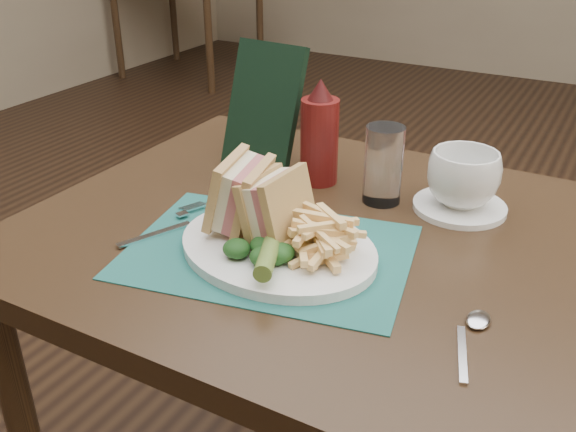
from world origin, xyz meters
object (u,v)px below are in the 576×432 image
object	(u,v)px
coffee_cup	(463,178)
check_presenter	(263,108)
table_bg_left	(189,22)
plate	(278,248)
sandwich_half_a	(226,191)
table_main	(317,409)
placemat	(269,251)
sandwich_half_b	(265,202)
saucer	(459,207)
ketchup_bottle	(320,132)
drinking_glass	(383,165)

from	to	relation	value
coffee_cup	check_presenter	size ratio (longest dim) A/B	0.49
table_bg_left	coffee_cup	xyz separation A→B (m)	(2.65, -2.77, 0.43)
plate	sandwich_half_a	xyz separation A→B (m)	(-0.09, 0.01, 0.06)
table_main	placemat	bearing A→B (deg)	-106.63
table_main	sandwich_half_b	world-z (taller)	sandwich_half_b
sandwich_half_a	coffee_cup	world-z (taller)	sandwich_half_a
check_presenter	saucer	bearing A→B (deg)	4.93
table_bg_left	ketchup_bottle	bearing A→B (deg)	-49.18
table_bg_left	sandwich_half_b	size ratio (longest dim) A/B	8.70
saucer	ketchup_bottle	world-z (taller)	ketchup_bottle
table_bg_left	sandwich_half_b	bearing A→B (deg)	-51.14
table_bg_left	drinking_glass	bearing A→B (deg)	-47.93
placemat	ketchup_bottle	size ratio (longest dim) A/B	2.15
saucer	drinking_glass	xyz separation A→B (m)	(-0.12, -0.03, 0.06)
placemat	sandwich_half_a	xyz separation A→B (m)	(-0.08, 0.02, 0.07)
coffee_cup	check_presenter	distance (m)	0.38
drinking_glass	check_presenter	bearing A→B (deg)	172.42
placemat	coffee_cup	distance (m)	0.34
table_main	saucer	xyz separation A→B (m)	(0.17, 0.16, 0.38)
plate	drinking_glass	distance (m)	0.25
table_bg_left	placemat	distance (m)	3.92
saucer	coffee_cup	bearing A→B (deg)	0.00
sandwich_half_a	check_presenter	bearing A→B (deg)	97.01
placemat	drinking_glass	world-z (taller)	drinking_glass
table_main	sandwich_half_a	xyz separation A→B (m)	(-0.11, -0.09, 0.45)
table_main	drinking_glass	xyz separation A→B (m)	(0.05, 0.13, 0.44)
plate	sandwich_half_b	size ratio (longest dim) A/B	2.90
sandwich_half_b	drinking_glass	world-z (taller)	drinking_glass
sandwich_half_a	coffee_cup	size ratio (longest dim) A/B	0.97
table_main	check_presenter	xyz separation A→B (m)	(-0.20, 0.16, 0.49)
sandwich_half_a	drinking_glass	distance (m)	0.27
sandwich_half_b	ketchup_bottle	distance (m)	0.25
table_bg_left	ketchup_bottle	world-z (taller)	ketchup_bottle
placemat	saucer	size ratio (longest dim) A/B	2.67
placemat	check_presenter	world-z (taller)	check_presenter
plate	ketchup_bottle	distance (m)	0.28
ketchup_bottle	plate	bearing A→B (deg)	-76.16
table_bg_left	plate	size ratio (longest dim) A/B	3.00
placemat	table_main	bearing A→B (deg)	73.37
table_main	sandwich_half_a	size ratio (longest dim) A/B	8.10
sandwich_half_a	placemat	bearing A→B (deg)	-22.69
table_bg_left	ketchup_bottle	distance (m)	3.70
plate	table_bg_left	bearing A→B (deg)	139.15
table_bg_left	sandwich_half_a	size ratio (longest dim) A/B	8.10
saucer	coffee_cup	world-z (taller)	coffee_cup
check_presenter	table_bg_left	bearing A→B (deg)	134.66
table_main	saucer	bearing A→B (deg)	43.63
sandwich_half_a	coffee_cup	bearing A→B (deg)	29.69
coffee_cup	placemat	bearing A→B (deg)	-126.95
sandwich_half_a	table_main	bearing A→B (deg)	26.77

